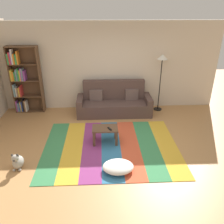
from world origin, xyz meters
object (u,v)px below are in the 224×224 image
Objects in this scene: couch at (114,103)px; standing_lamp at (162,64)px; coffee_table at (105,131)px; tv_remote at (110,129)px; bookshelf at (23,81)px; pouf at (118,167)px; dog at (18,162)px.

standing_lamp reaches higher than couch.
coffee_table is 0.35× the size of standing_lamp.
bookshelf is at bearing 113.82° from tv_remote.
pouf is at bearing -77.43° from coffee_table.
dog is 4.72m from standing_lamp.
bookshelf is 3.22m from coffee_table.
tv_remote is (-0.21, -1.77, 0.09)m from couch.
tv_remote is at bearing -35.38° from coffee_table.
bookshelf is 4.17m from pouf.
standing_lamp is (1.51, 2.96, 1.38)m from pouf.
standing_lamp reaches higher than dog.
coffee_table is (-0.32, -1.69, -0.01)m from couch.
coffee_table is at bearing -133.08° from standing_lamp.
couch is at bearing 55.78° from tv_remote.
couch is 3.54× the size of pouf.
pouf is (-0.07, -2.78, -0.24)m from couch.
coffee_table is (2.45, -1.98, -0.67)m from bookshelf.
dog is (-2.08, 0.19, 0.06)m from pouf.
coffee_table is 4.10× the size of tv_remote.
standing_lamp reaches higher than pouf.
standing_lamp is (3.59, 2.76, 1.32)m from dog.
bookshelf reaches higher than coffee_table.
standing_lamp is 11.85× the size of tv_remote.
bookshelf is at bearing 174.15° from couch.
pouf is at bearing -109.78° from tv_remote.
bookshelf reaches higher than couch.
pouf is 1.61× the size of dog.
coffee_table is 0.96× the size of pouf.
dog reaches higher than pouf.
standing_lamp is at bearing 46.92° from coffee_table.
couch is 1.27× the size of standing_lamp.
couch reaches higher than pouf.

